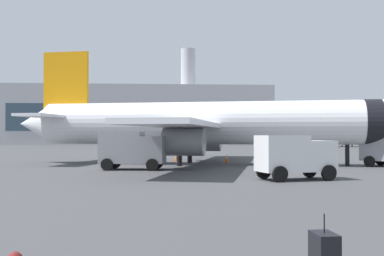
{
  "coord_description": "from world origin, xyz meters",
  "views": [
    {
      "loc": [
        -0.16,
        -2.18,
        2.59
      ],
      "look_at": [
        1.61,
        22.88,
        3.0
      ],
      "focal_mm": 42.48,
      "sensor_mm": 36.0,
      "label": 1
    }
  ],
  "objects_px": {
    "airplane_at_gate": "(204,123)",
    "airplane_taxiing": "(344,138)",
    "cargo_van": "(294,155)",
    "safety_cone_far": "(227,158)",
    "rolling_suitcase": "(324,251)",
    "safety_cone_mid": "(176,158)",
    "service_truck": "(132,148)"
  },
  "relations": [
    {
      "from": "airplane_taxiing",
      "to": "safety_cone_mid",
      "type": "bearing_deg",
      "value": -126.31
    },
    {
      "from": "airplane_at_gate",
      "to": "cargo_van",
      "type": "height_order",
      "value": "airplane_at_gate"
    },
    {
      "from": "service_truck",
      "to": "safety_cone_mid",
      "type": "bearing_deg",
      "value": 71.55
    },
    {
      "from": "airplane_at_gate",
      "to": "rolling_suitcase",
      "type": "height_order",
      "value": "airplane_at_gate"
    },
    {
      "from": "airplane_taxiing",
      "to": "rolling_suitcase",
      "type": "xyz_separation_m",
      "value": [
        -38.68,
        -92.02,
        -1.67
      ]
    },
    {
      "from": "service_truck",
      "to": "safety_cone_far",
      "type": "distance_m",
      "value": 12.17
    },
    {
      "from": "rolling_suitcase",
      "to": "airplane_taxiing",
      "type": "bearing_deg",
      "value": 67.2
    },
    {
      "from": "cargo_van",
      "to": "safety_cone_far",
      "type": "bearing_deg",
      "value": 94.81
    },
    {
      "from": "cargo_van",
      "to": "safety_cone_mid",
      "type": "xyz_separation_m",
      "value": [
        -6.19,
        19.81,
        -1.12
      ]
    },
    {
      "from": "airplane_at_gate",
      "to": "service_truck",
      "type": "relative_size",
      "value": 6.96
    },
    {
      "from": "airplane_at_gate",
      "to": "airplane_taxiing",
      "type": "relative_size",
      "value": 1.93
    },
    {
      "from": "cargo_van",
      "to": "safety_cone_mid",
      "type": "height_order",
      "value": "cargo_van"
    },
    {
      "from": "airplane_at_gate",
      "to": "cargo_van",
      "type": "bearing_deg",
      "value": -74.89
    },
    {
      "from": "airplane_at_gate",
      "to": "service_truck",
      "type": "xyz_separation_m",
      "value": [
        -6.07,
        -5.82,
        -2.05
      ]
    },
    {
      "from": "safety_cone_mid",
      "to": "service_truck",
      "type": "bearing_deg",
      "value": -108.45
    },
    {
      "from": "airplane_taxiing",
      "to": "rolling_suitcase",
      "type": "relative_size",
      "value": 16.68
    },
    {
      "from": "cargo_van",
      "to": "safety_cone_far",
      "type": "xyz_separation_m",
      "value": [
        -1.44,
        17.16,
        -1.07
      ]
    },
    {
      "from": "cargo_van",
      "to": "service_truck",
      "type": "bearing_deg",
      "value": 139.33
    },
    {
      "from": "airplane_taxiing",
      "to": "cargo_van",
      "type": "distance_m",
      "value": 81.84
    },
    {
      "from": "airplane_taxiing",
      "to": "safety_cone_mid",
      "type": "relative_size",
      "value": 26.99
    },
    {
      "from": "airplane_taxiing",
      "to": "airplane_at_gate",
      "type": "bearing_deg",
      "value": -122.21
    },
    {
      "from": "service_truck",
      "to": "rolling_suitcase",
      "type": "distance_m",
      "value": 26.67
    },
    {
      "from": "service_truck",
      "to": "rolling_suitcase",
      "type": "height_order",
      "value": "service_truck"
    },
    {
      "from": "airplane_at_gate",
      "to": "rolling_suitcase",
      "type": "bearing_deg",
      "value": -91.5
    },
    {
      "from": "airplane_at_gate",
      "to": "airplane_taxiing",
      "type": "xyz_separation_m",
      "value": [
        37.85,
        60.08,
        -1.6
      ]
    },
    {
      "from": "airplane_at_gate",
      "to": "safety_cone_mid",
      "type": "bearing_deg",
      "value": 113.05
    },
    {
      "from": "cargo_van",
      "to": "rolling_suitcase",
      "type": "distance_m",
      "value": 18.22
    },
    {
      "from": "safety_cone_mid",
      "to": "rolling_suitcase",
      "type": "xyz_separation_m",
      "value": [
        1.48,
        -37.38,
        0.06
      ]
    },
    {
      "from": "rolling_suitcase",
      "to": "cargo_van",
      "type": "bearing_deg",
      "value": 74.97
    },
    {
      "from": "airplane_at_gate",
      "to": "airplane_taxiing",
      "type": "height_order",
      "value": "airplane_at_gate"
    },
    {
      "from": "service_truck",
      "to": "cargo_van",
      "type": "xyz_separation_m",
      "value": [
        9.95,
        -8.55,
        -0.16
      ]
    },
    {
      "from": "airplane_taxiing",
      "to": "safety_cone_far",
      "type": "bearing_deg",
      "value": -121.72
    }
  ]
}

